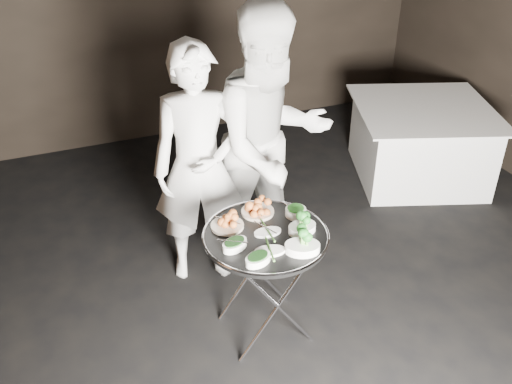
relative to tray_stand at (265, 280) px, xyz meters
name	(u,v)px	position (x,y,z in m)	size (l,w,h in m)	color
tray_stand	(265,280)	(0.00, 0.00, 0.00)	(0.50, 0.42, 0.73)	silver
serving_tray	(266,236)	(0.00, 0.00, 0.33)	(0.74, 0.74, 0.04)	black
potato_plate_a	(227,223)	(-0.18, 0.15, 0.37)	(0.20, 0.20, 0.07)	beige
potato_plate_b	(258,209)	(0.04, 0.22, 0.37)	(0.21, 0.21, 0.07)	beige
greens_bowl	(296,211)	(0.24, 0.12, 0.37)	(0.13, 0.13, 0.07)	white
asparagus_plate_a	(268,231)	(0.01, 0.01, 0.35)	(0.17, 0.10, 0.03)	white
asparagus_plate_b	(270,250)	(-0.04, -0.16, 0.35)	(0.19, 0.13, 0.04)	white
spinach_bowl_a	(235,244)	(-0.21, -0.05, 0.37)	(0.18, 0.15, 0.06)	white
spinach_bowl_b	(258,258)	(-0.14, -0.22, 0.37)	(0.18, 0.15, 0.06)	white
broccoli_bowl_a	(302,227)	(0.21, -0.05, 0.37)	(0.18, 0.14, 0.07)	white
broccoli_bowl_b	(302,246)	(0.13, -0.22, 0.38)	(0.23, 0.20, 0.08)	white
serving_utensils	(264,221)	(0.02, 0.07, 0.38)	(0.57, 0.42, 0.01)	silver
waiter_left	(199,168)	(-0.17, 0.73, 0.43)	(0.62, 0.40, 1.69)	silver
waiter_right	(271,144)	(0.32, 0.68, 0.54)	(0.92, 0.72, 1.89)	silver
dining_table	(420,142)	(2.07, 1.31, -0.07)	(1.19, 1.19, 0.68)	white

